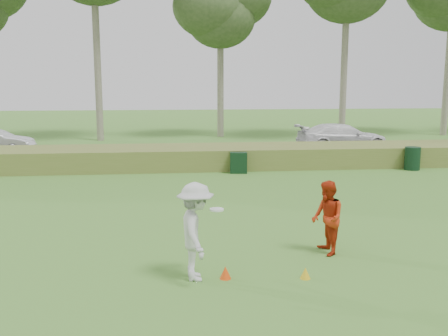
{
  "coord_description": "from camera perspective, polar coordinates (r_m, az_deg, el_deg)",
  "views": [
    {
      "loc": [
        -1.53,
        -9.95,
        3.7
      ],
      "look_at": [
        0.0,
        4.0,
        1.3
      ],
      "focal_mm": 40.0,
      "sensor_mm": 36.0,
      "label": 1
    }
  ],
  "objects": [
    {
      "name": "car_right",
      "position": [
        27.96,
        13.37,
        3.46
      ],
      "size": [
        5.06,
        2.21,
        1.45
      ],
      "primitive_type": "imported",
      "rotation": [
        0.0,
        0.0,
        1.61
      ],
      "color": "white",
      "rests_on": "park_road"
    },
    {
      "name": "trash_bin",
      "position": [
        22.9,
        20.73,
        1.03
      ],
      "size": [
        0.86,
        0.86,
        0.99
      ],
      "primitive_type": "cylinder",
      "rotation": [
        0.0,
        0.0,
        -0.41
      ],
      "color": "black",
      "rests_on": "ground"
    },
    {
      "name": "ground",
      "position": [
        10.73,
        2.37,
        -10.49
      ],
      "size": [
        120.0,
        120.0,
        0.0
      ],
      "primitive_type": "plane",
      "color": "#3C7727",
      "rests_on": "ground"
    },
    {
      "name": "tree_4",
      "position": [
        34.97,
        -0.42,
        17.76
      ],
      "size": [
        6.24,
        6.24,
        11.5
      ],
      "color": "gray",
      "rests_on": "ground"
    },
    {
      "name": "reed_strip",
      "position": [
        22.24,
        -2.25,
        1.3
      ],
      "size": [
        80.0,
        3.0,
        0.9
      ],
      "primitive_type": "cube",
      "color": "#5B6C2B",
      "rests_on": "ground"
    },
    {
      "name": "player_white",
      "position": [
        9.49,
        -3.26,
        -7.26
      ],
      "size": [
        0.91,
        1.24,
        1.87
      ],
      "rotation": [
        0.0,
        0.0,
        1.62
      ],
      "color": "silver",
      "rests_on": "ground"
    },
    {
      "name": "utility_cabinet",
      "position": [
        20.66,
        1.67,
        0.61
      ],
      "size": [
        0.73,
        0.5,
        0.87
      ],
      "primitive_type": "cube",
      "rotation": [
        0.0,
        0.0,
        -0.1
      ],
      "color": "black",
      "rests_on": "ground"
    },
    {
      "name": "park_road",
      "position": [
        27.24,
        -2.98,
        1.96
      ],
      "size": [
        80.0,
        6.0,
        0.06
      ],
      "primitive_type": "cube",
      "color": "#2D2D2D",
      "rests_on": "ground"
    },
    {
      "name": "cone_orange",
      "position": [
        9.74,
        0.16,
        -11.85
      ],
      "size": [
        0.22,
        0.22,
        0.24
      ],
      "primitive_type": "cone",
      "color": "#E5430C",
      "rests_on": "ground"
    },
    {
      "name": "player_red",
      "position": [
        11.1,
        11.72,
        -5.6
      ],
      "size": [
        0.64,
        0.81,
        1.62
      ],
      "primitive_type": "imported",
      "rotation": [
        0.0,
        0.0,
        -1.53
      ],
      "color": "#BA2C0F",
      "rests_on": "ground"
    },
    {
      "name": "cone_yellow",
      "position": [
        9.87,
        9.28,
        -11.77
      ],
      "size": [
        0.2,
        0.2,
        0.22
      ],
      "primitive_type": "cone",
      "color": "gold",
      "rests_on": "ground"
    }
  ]
}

